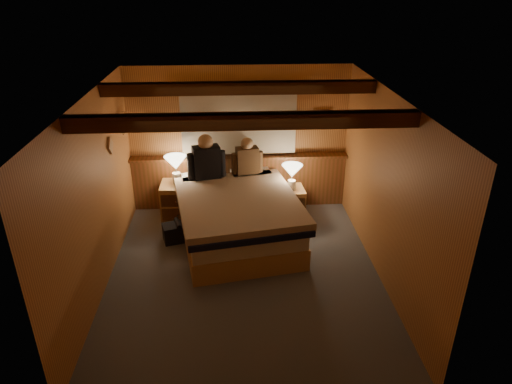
{
  "coord_description": "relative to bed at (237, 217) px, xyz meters",
  "views": [
    {
      "loc": [
        -0.14,
        -5.08,
        3.65
      ],
      "look_at": [
        0.18,
        0.4,
        1.03
      ],
      "focal_mm": 32.0,
      "sensor_mm": 36.0,
      "label": 1
    }
  ],
  "objects": [
    {
      "name": "wall_left",
      "position": [
        -1.73,
        -0.9,
        0.81
      ],
      "size": [
        0.0,
        4.2,
        4.2
      ],
      "primitive_type": "plane",
      "rotation": [
        1.57,
        0.0,
        1.57
      ],
      "color": "#C68847",
      "rests_on": "floor"
    },
    {
      "name": "person_left",
      "position": [
        -0.46,
        0.7,
        0.65
      ],
      "size": [
        0.6,
        0.33,
        0.74
      ],
      "rotation": [
        0.0,
        0.0,
        0.24
      ],
      "color": "black",
      "rests_on": "bed"
    },
    {
      "name": "wall_back",
      "position": [
        0.07,
        1.2,
        0.81
      ],
      "size": [
        3.6,
        0.0,
        3.6
      ],
      "primitive_type": "plane",
      "rotation": [
        1.57,
        0.0,
        0.0
      ],
      "color": "#C68847",
      "rests_on": "floor"
    },
    {
      "name": "wainscot",
      "position": [
        0.07,
        1.13,
        0.1
      ],
      "size": [
        3.6,
        0.23,
        0.94
      ],
      "color": "brown",
      "rests_on": "wall_back"
    },
    {
      "name": "wall_front",
      "position": [
        0.07,
        -3.0,
        0.81
      ],
      "size": [
        3.6,
        0.0,
        3.6
      ],
      "primitive_type": "plane",
      "rotation": [
        -1.57,
        0.0,
        0.0
      ],
      "color": "#C68847",
      "rests_on": "floor"
    },
    {
      "name": "ceiling",
      "position": [
        0.07,
        -0.9,
        2.01
      ],
      "size": [
        4.2,
        4.2,
        0.0
      ],
      "primitive_type": "plane",
      "rotation": [
        3.14,
        0.0,
        0.0
      ],
      "color": "tan",
      "rests_on": "wall_back"
    },
    {
      "name": "wall_right",
      "position": [
        1.87,
        -0.9,
        0.81
      ],
      "size": [
        0.0,
        4.2,
        4.2
      ],
      "primitive_type": "plane",
      "rotation": [
        1.57,
        0.0,
        -1.57
      ],
      "color": "#C68847",
      "rests_on": "floor"
    },
    {
      "name": "bed",
      "position": [
        0.0,
        0.0,
        0.0
      ],
      "size": [
        1.99,
        2.42,
        0.74
      ],
      "rotation": [
        0.0,
        0.0,
        0.17
      ],
      "color": "tan",
      "rests_on": "floor"
    },
    {
      "name": "nightstand_left",
      "position": [
        -0.94,
        0.75,
        -0.08
      ],
      "size": [
        0.56,
        0.51,
        0.61
      ],
      "rotation": [
        0.0,
        0.0,
        -0.02
      ],
      "color": "tan",
      "rests_on": "floor"
    },
    {
      "name": "duffel_bag",
      "position": [
        -0.89,
        0.04,
        -0.24
      ],
      "size": [
        0.51,
        0.39,
        0.32
      ],
      "rotation": [
        0.0,
        0.0,
        0.28
      ],
      "color": "black",
      "rests_on": "floor"
    },
    {
      "name": "lamp_left",
      "position": [
        -0.95,
        0.8,
        0.55
      ],
      "size": [
        0.35,
        0.35,
        0.46
      ],
      "color": "silver",
      "rests_on": "nightstand_left"
    },
    {
      "name": "coat_rail",
      "position": [
        -1.65,
        0.67,
        1.28
      ],
      "size": [
        0.05,
        0.55,
        0.24
      ],
      "color": "white",
      "rests_on": "wall_left"
    },
    {
      "name": "nightstand_right",
      "position": [
        0.84,
        0.6,
        -0.11
      ],
      "size": [
        0.53,
        0.48,
        0.55
      ],
      "rotation": [
        0.0,
        0.0,
        0.07
      ],
      "color": "tan",
      "rests_on": "floor"
    },
    {
      "name": "ceiling_beams",
      "position": [
        0.07,
        -0.75,
        1.92
      ],
      "size": [
        3.6,
        1.65,
        0.16
      ],
      "color": "#4B2D12",
      "rests_on": "ceiling"
    },
    {
      "name": "person_right",
      "position": [
        0.19,
        0.85,
        0.6
      ],
      "size": [
        0.51,
        0.27,
        0.63
      ],
      "rotation": [
        0.0,
        0.0,
        0.19
      ],
      "color": "#49321D",
      "rests_on": "bed"
    },
    {
      "name": "lamp_right",
      "position": [
        0.88,
        0.56,
        0.46
      ],
      "size": [
        0.33,
        0.33,
        0.43
      ],
      "color": "silver",
      "rests_on": "nightstand_right"
    },
    {
      "name": "framed_print",
      "position": [
        1.42,
        1.18,
        1.16
      ],
      "size": [
        0.3,
        0.04,
        0.25
      ],
      "color": "tan",
      "rests_on": "wall_back"
    },
    {
      "name": "floor",
      "position": [
        0.07,
        -0.9,
        -0.39
      ],
      "size": [
        4.2,
        4.2,
        0.0
      ],
      "primitive_type": "plane",
      "color": "#545A63",
      "rests_on": "ground"
    },
    {
      "name": "curtain_window",
      "position": [
        0.07,
        1.13,
        1.14
      ],
      "size": [
        2.18,
        0.09,
        1.11
      ],
      "color": "#4B2D12",
      "rests_on": "wall_back"
    }
  ]
}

